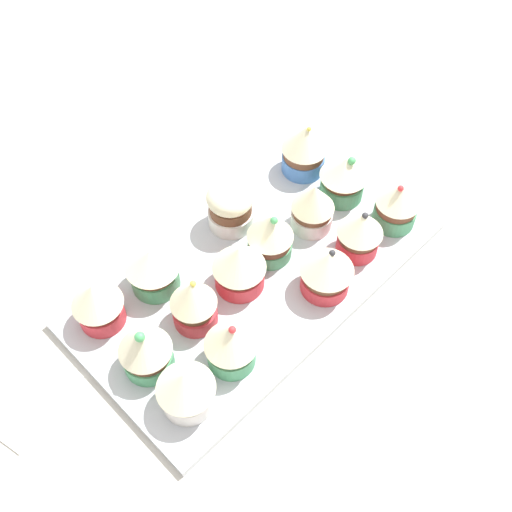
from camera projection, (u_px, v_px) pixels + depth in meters
ground_plane at (256, 281)px, 80.49cm from camera, size 180.00×180.00×3.00cm
baking_tray at (256, 272)px, 78.78cm from camera, size 46.94×25.36×1.20cm
cupcake_0 at (186, 388)px, 65.07cm from camera, size 6.49×6.49×6.93cm
cupcake_1 at (231, 343)px, 67.75cm from camera, size 6.07×6.07×7.92cm
cupcake_2 at (327, 270)px, 73.81cm from camera, size 6.62×6.62×7.25cm
cupcake_3 at (360, 232)px, 77.20cm from camera, size 5.87×5.87×7.20cm
cupcake_4 at (397, 204)px, 79.93cm from camera, size 5.85×5.85×7.38cm
cupcake_5 at (145, 348)px, 67.51cm from camera, size 6.07×6.07×7.97cm
cupcake_6 at (193, 302)px, 70.88cm from camera, size 5.57×5.57×7.93cm
cupcake_7 at (239, 266)px, 74.05cm from camera, size 6.64×6.64×7.28cm
cupcake_8 at (270, 235)px, 76.70cm from camera, size 5.94×5.94×7.77cm
cupcake_9 at (313, 206)px, 79.46cm from camera, size 5.67×5.67×7.45cm
cupcake_10 at (344, 177)px, 82.60cm from camera, size 6.52×6.52×7.36cm
cupcake_11 at (97, 303)px, 71.03cm from camera, size 6.11×6.11×7.19cm
cupcake_12 at (153, 268)px, 74.01cm from camera, size 6.73×6.73×6.95cm
cupcake_13 at (230, 205)px, 79.87cm from camera, size 6.15×6.15×6.99cm
cupcake_14 at (304, 148)px, 85.17cm from camera, size 6.35×6.35×8.10cm
napkin at (18, 391)px, 69.76cm from camera, size 12.49×12.74×0.60cm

